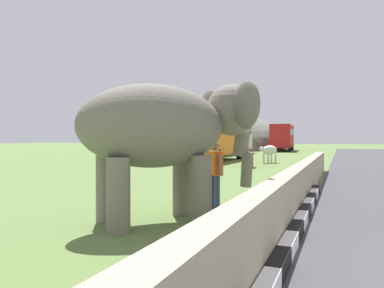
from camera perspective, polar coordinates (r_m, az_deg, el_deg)
name	(u,v)px	position (r m, az deg, el deg)	size (l,w,h in m)	color
striped_curb	(273,278)	(4.60, 12.39, -19.50)	(16.20, 0.20, 0.24)	white
barrier_parapet	(279,207)	(6.79, 13.26, -9.49)	(28.00, 0.36, 1.00)	tan
elephant	(170,129)	(7.67, -3.40, 2.38)	(3.88, 3.78, 2.94)	slate
person_handler	(215,171)	(9.10, 3.55, -4.13)	(0.50, 0.57, 1.66)	navy
bus_orange	(215,134)	(28.13, 3.55, 1.62)	(8.60, 2.73, 3.50)	orange
bus_white	(226,135)	(38.94, 5.25, 1.43)	(10.21, 3.42, 3.50)	silver
bus_red	(282,136)	(51.45, 13.80, 1.27)	(9.72, 3.14, 3.50)	#B21E1E
cow_near	(249,153)	(22.04, 8.74, -1.33)	(1.92, 0.82, 1.23)	#473323
cow_mid	(203,151)	(23.91, 1.67, -1.14)	(1.18, 1.89, 1.23)	tan
cow_far	(269,150)	(26.19, 11.86, -0.98)	(1.89, 1.18, 1.23)	beige
hill_east	(195,148)	(64.15, 0.44, -0.64)	(40.80, 32.64, 13.52)	#61665D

